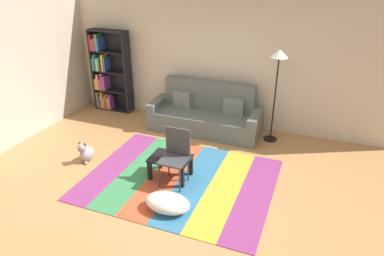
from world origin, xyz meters
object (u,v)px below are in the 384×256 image
at_px(couch, 205,115).
at_px(standing_lamp, 278,66).
at_px(bookshelf, 107,73).
at_px(tv_remote, 172,158).
at_px(pouf, 168,203).
at_px(coffee_table, 170,161).
at_px(dog, 86,153).
at_px(folding_chair, 176,152).

xyz_separation_m(couch, standing_lamp, (1.34, 0.05, 1.15)).
relative_size(bookshelf, tv_remote, 12.28).
distance_m(pouf, tv_remote, 0.83).
bearing_deg(coffee_table, tv_remote, -30.81).
distance_m(pouf, standing_lamp, 3.17).
distance_m(dog, tv_remote, 1.65).
bearing_deg(folding_chair, couch, 140.45).
bearing_deg(bookshelf, tv_remote, -40.10).
bearing_deg(couch, dog, -128.52).
bearing_deg(dog, tv_remote, 1.28).
height_order(coffee_table, folding_chair, folding_chair).
height_order(coffee_table, dog, dog).
bearing_deg(folding_chair, coffee_table, -163.56).
bearing_deg(bookshelf, coffee_table, -40.24).
bearing_deg(tv_remote, dog, -138.88).
xyz_separation_m(couch, tv_remote, (0.10, -1.89, 0.05)).
bearing_deg(dog, coffee_table, 2.26).
relative_size(dog, tv_remote, 2.65).
relative_size(pouf, folding_chair, 0.73).
bearing_deg(folding_chair, bookshelf, -174.88).
distance_m(couch, pouf, 2.67).
bearing_deg(coffee_table, pouf, -68.61).
distance_m(bookshelf, dog, 2.51).
distance_m(coffee_table, dog, 1.60).
bearing_deg(folding_chair, dog, -135.41).
xyz_separation_m(pouf, standing_lamp, (0.98, 2.70, 1.36)).
xyz_separation_m(coffee_table, tv_remote, (0.04, -0.03, 0.08)).
height_order(bookshelf, folding_chair, bookshelf).
relative_size(dog, standing_lamp, 0.22).
xyz_separation_m(bookshelf, folding_chair, (2.67, -2.22, -0.33)).
height_order(standing_lamp, tv_remote, standing_lamp).
bearing_deg(standing_lamp, folding_chair, -120.05).
relative_size(coffee_table, dog, 1.60).
relative_size(standing_lamp, tv_remote, 11.88).
bearing_deg(bookshelf, pouf, -45.80).
bearing_deg(tv_remote, bookshelf, 179.74).
xyz_separation_m(tv_remote, folding_chair, (0.09, -0.04, 0.15)).
xyz_separation_m(couch, coffee_table, (0.06, -1.87, -0.04)).
relative_size(couch, bookshelf, 1.23).
xyz_separation_m(couch, folding_chair, (0.19, -1.94, 0.20)).
xyz_separation_m(coffee_table, folding_chair, (0.13, -0.07, 0.24)).
bearing_deg(standing_lamp, tv_remote, -122.48).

